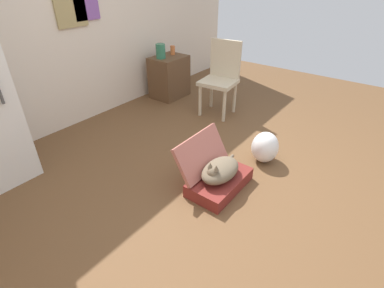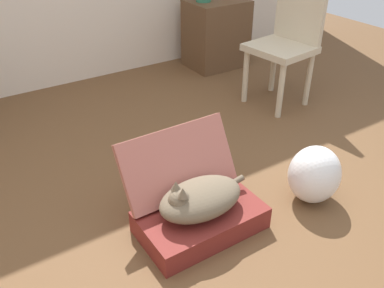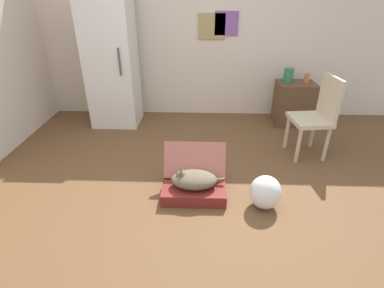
{
  "view_description": "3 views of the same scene",
  "coord_description": "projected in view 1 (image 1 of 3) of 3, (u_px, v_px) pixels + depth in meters",
  "views": [
    {
      "loc": [
        -1.89,
        -1.07,
        1.76
      ],
      "look_at": [
        -0.02,
        0.36,
        0.31
      ],
      "focal_mm": 27.03,
      "sensor_mm": 36.0,
      "label": 1
    },
    {
      "loc": [
        -0.97,
        -1.31,
        1.49
      ],
      "look_at": [
        0.03,
        0.24,
        0.35
      ],
      "focal_mm": 38.9,
      "sensor_mm": 36.0,
      "label": 2
    },
    {
      "loc": [
        -0.01,
        -2.34,
        1.83
      ],
      "look_at": [
        -0.11,
        0.31,
        0.42
      ],
      "focal_mm": 27.68,
      "sensor_mm": 36.0,
      "label": 3
    }
  ],
  "objects": [
    {
      "name": "ground_plane",
      "position": [
        224.0,
        183.0,
        2.75
      ],
      "size": [
        7.68,
        7.68,
        0.0
      ],
      "primitive_type": "plane",
      "color": "brown",
      "rests_on": "ground"
    },
    {
      "name": "suitcase_base",
      "position": [
        219.0,
        182.0,
        2.67
      ],
      "size": [
        0.62,
        0.37,
        0.12
      ],
      "primitive_type": "cube",
      "color": "maroon",
      "rests_on": "ground"
    },
    {
      "name": "plastic_bag_white",
      "position": [
        265.0,
        147.0,
        2.99
      ],
      "size": [
        0.29,
        0.27,
        0.33
      ],
      "primitive_type": "ellipsoid",
      "color": "white",
      "rests_on": "ground"
    },
    {
      "name": "cat",
      "position": [
        220.0,
        170.0,
        2.59
      ],
      "size": [
        0.52,
        0.28,
        0.21
      ],
      "color": "brown",
      "rests_on": "suitcase_base"
    },
    {
      "name": "vase_tall",
      "position": [
        161.0,
        51.0,
        4.16
      ],
      "size": [
        0.14,
        0.14,
        0.2
      ],
      "primitive_type": "cylinder",
      "color": "#2D7051",
      "rests_on": "side_table"
    },
    {
      "name": "side_table",
      "position": [
        169.0,
        77.0,
        4.46
      ],
      "size": [
        0.53,
        0.42,
        0.62
      ],
      "primitive_type": "cube",
      "color": "brown",
      "rests_on": "ground"
    },
    {
      "name": "suitcase_lid",
      "position": [
        202.0,
        154.0,
        2.65
      ],
      "size": [
        0.62,
        0.21,
        0.34
      ],
      "primitive_type": "cube",
      "rotation": [
        1.05,
        0.0,
        0.0
      ],
      "color": "#B26356",
      "rests_on": "suitcase_base"
    },
    {
      "name": "vase_short",
      "position": [
        173.0,
        50.0,
        4.36
      ],
      "size": [
        0.07,
        0.07,
        0.13
      ],
      "primitive_type": "cylinder",
      "color": "#CC6B38",
      "rests_on": "side_table"
    },
    {
      "name": "chair",
      "position": [
        221.0,
        76.0,
        3.84
      ],
      "size": [
        0.47,
        0.49,
        0.96
      ],
      "rotation": [
        0.0,
        0.0,
        -1.45
      ],
      "color": "beige",
      "rests_on": "ground"
    },
    {
      "name": "wall_back",
      "position": [
        59.0,
        15.0,
        3.24
      ],
      "size": [
        6.4,
        0.15,
        2.6
      ],
      "color": "beige",
      "rests_on": "ground"
    }
  ]
}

